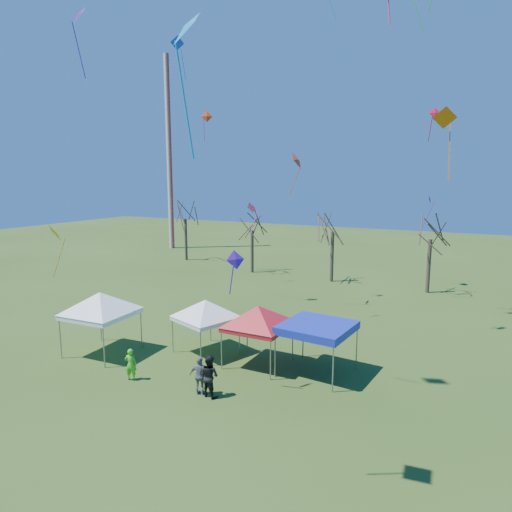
{
  "coord_description": "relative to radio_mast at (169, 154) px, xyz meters",
  "views": [
    {
      "loc": [
        10.22,
        -15.34,
        9.47
      ],
      "look_at": [
        0.8,
        3.0,
        5.91
      ],
      "focal_mm": 32.0,
      "sensor_mm": 36.0,
      "label": 1
    }
  ],
  "objects": [
    {
      "name": "ground",
      "position": [
        28.0,
        -34.0,
        -12.5
      ],
      "size": [
        140.0,
        140.0,
        0.0
      ],
      "primitive_type": "plane",
      "color": "#2E4817",
      "rests_on": "ground"
    },
    {
      "name": "radio_mast",
      "position": [
        0.0,
        0.0,
        0.0
      ],
      "size": [
        0.7,
        0.7,
        25.0
      ],
      "primitive_type": "cylinder",
      "color": "silver",
      "rests_on": "ground"
    },
    {
      "name": "tree_0",
      "position": [
        7.15,
        -6.62,
        -6.01
      ],
      "size": [
        3.83,
        3.83,
        8.44
      ],
      "color": "#3D2D21",
      "rests_on": "ground"
    },
    {
      "name": "tree_1",
      "position": [
        17.23,
        -9.35,
        -6.71
      ],
      "size": [
        3.42,
        3.42,
        7.54
      ],
      "color": "#3D2D21",
      "rests_on": "ground"
    },
    {
      "name": "tree_2",
      "position": [
        25.63,
        -9.62,
        -6.21
      ],
      "size": [
        3.71,
        3.71,
        8.18
      ],
      "color": "#3D2D21",
      "rests_on": "ground"
    },
    {
      "name": "tree_3",
      "position": [
        34.03,
        -9.96,
        -6.42
      ],
      "size": [
        3.59,
        3.59,
        7.91
      ],
      "color": "#3D2D21",
      "rests_on": "ground"
    },
    {
      "name": "tent_white_west",
      "position": [
        19.97,
        -32.13,
        -9.32
      ],
      "size": [
        4.46,
        4.46,
        3.94
      ],
      "rotation": [
        0.0,
        0.0,
        0.05
      ],
      "color": "gray",
      "rests_on": "ground"
    },
    {
      "name": "tent_white_mid",
      "position": [
        24.96,
        -29.51,
        -9.72
      ],
      "size": [
        3.67,
        3.67,
        3.45
      ],
      "rotation": [
        0.0,
        0.0,
        -0.35
      ],
      "color": "gray",
      "rests_on": "ground"
    },
    {
      "name": "tent_red",
      "position": [
        28.2,
        -29.63,
        -9.59
      ],
      "size": [
        4.09,
        4.09,
        3.6
      ],
      "rotation": [
        0.0,
        0.0,
        0.0
      ],
      "color": "gray",
      "rests_on": "ground"
    },
    {
      "name": "tent_blue",
      "position": [
        31.21,
        -29.23,
        -10.2
      ],
      "size": [
        3.46,
        3.46,
        2.5
      ],
      "rotation": [
        0.0,
        0.0,
        -0.09
      ],
      "color": "gray",
      "rests_on": "ground"
    },
    {
      "name": "person_grey",
      "position": [
        27.43,
        -33.7,
        -11.63
      ],
      "size": [
        1.08,
        0.6,
        1.74
      ],
      "primitive_type": "imported",
      "rotation": [
        0.0,
        0.0,
        3.32
      ],
      "color": "slate",
      "rests_on": "ground"
    },
    {
      "name": "person_dark",
      "position": [
        27.87,
        -33.65,
        -11.57
      ],
      "size": [
        1.01,
        0.85,
        1.87
      ],
      "primitive_type": "imported",
      "rotation": [
        0.0,
        0.0,
        2.98
      ],
      "color": "black",
      "rests_on": "ground"
    },
    {
      "name": "person_green",
      "position": [
        23.67,
        -33.97,
        -11.73
      ],
      "size": [
        0.66,
        0.56,
        1.54
      ],
      "primitive_type": "imported",
      "rotation": [
        0.0,
        0.0,
        3.53
      ],
      "color": "#42D021",
      "rests_on": "ground"
    },
    {
      "name": "kite_17",
      "position": [
        36.08,
        -26.59,
        -0.43
      ],
      "size": [
        1.2,
        0.86,
        3.3
      ],
      "rotation": [
        0.0,
        0.0,
        3.38
      ],
      "color": "#D65A0B",
      "rests_on": "ground"
    },
    {
      "name": "kite_1",
      "position": [
        28.67,
        -32.67,
        -6.54
      ],
      "size": [
        0.79,
        0.92,
        1.97
      ],
      "rotation": [
        0.0,
        0.0,
        0.97
      ],
      "color": "#5018AE",
      "rests_on": "ground"
    },
    {
      "name": "kite_7",
      "position": [
        18.28,
        -22.3,
        5.98
      ],
      "size": [
        1.03,
        1.1,
        2.88
      ],
      "rotation": [
        0.0,
        0.0,
        4.09
      ],
      "color": "blue",
      "rests_on": "ground"
    },
    {
      "name": "kite_8",
      "position": [
        16.58,
        -29.26,
        6.01
      ],
      "size": [
        1.6,
        1.35,
        3.95
      ],
      "rotation": [
        0.0,
        0.0,
        5.87
      ],
      "color": "#4C16A0",
      "rests_on": "ground"
    },
    {
      "name": "kite_2",
      "position": [
        13.35,
        -11.25,
        2.71
      ],
      "size": [
        1.13,
        0.82,
        2.85
      ],
      "rotation": [
        0.0,
        0.0,
        0.51
      ],
      "color": "red",
      "rests_on": "ground"
    },
    {
      "name": "kite_22",
      "position": [
        34.02,
        -11.91,
        -4.8
      ],
      "size": [
        0.81,
        0.78,
        2.58
      ],
      "rotation": [
        0.0,
        0.0,
        1.55
      ],
      "color": "purple",
      "rests_on": "ground"
    },
    {
      "name": "kite_14",
      "position": [
        13.47,
        -29.37,
        -6.54
      ],
      "size": [
        1.54,
        1.28,
        3.48
      ],
      "rotation": [
        0.0,
        0.0,
        2.71
      ],
      "color": "gold",
      "rests_on": "ground"
    },
    {
      "name": "kite_19",
      "position": [
        34.49,
        -16.32,
        1.08
      ],
      "size": [
        0.85,
        0.67,
        2.2
      ],
      "rotation": [
        0.0,
        0.0,
        0.42
      ],
      "color": "red",
      "rests_on": "ground"
    },
    {
      "name": "kite_13",
      "position": [
        19.3,
        -13.36,
        -5.69
      ],
      "size": [
        1.2,
        0.94,
        2.76
      ],
      "rotation": [
        0.0,
        0.0,
        2.81
      ],
      "color": "#E6339B",
      "rests_on": "ground"
    },
    {
      "name": "kite_5",
      "position": [
        31.06,
        -39.28,
        0.61
      ],
      "size": [
        1.41,
        1.33,
        3.69
      ],
      "rotation": [
        0.0,
        0.0,
        5.65
      ],
      "color": "#158DE3",
      "rests_on": "ground"
    },
    {
      "name": "kite_11",
      "position": [
        25.74,
        -18.66,
        -1.83
      ],
      "size": [
        0.94,
        1.54,
        3.24
      ],
      "rotation": [
        0.0,
        0.0,
        1.65
      ],
      "color": "red",
      "rests_on": "ground"
    }
  ]
}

